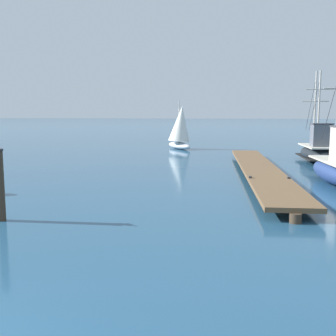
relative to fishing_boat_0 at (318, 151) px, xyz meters
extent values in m
cube|color=brown|center=(-4.33, -6.57, -0.37)|extent=(2.38, 18.44, 0.16)
cylinder|color=#3D3023|center=(-4.04, -15.76, -0.59)|extent=(0.36, 0.36, 0.29)
cylinder|color=#3D3023|center=(-4.18, -11.16, -0.59)|extent=(0.36, 0.36, 0.29)
cylinder|color=#3D3023|center=(-4.33, -6.57, -0.59)|extent=(0.36, 0.36, 0.29)
cylinder|color=#3D3023|center=(-4.47, -1.97, -0.59)|extent=(0.36, 0.36, 0.29)
cylinder|color=#3D3023|center=(-4.61, 2.63, -0.59)|extent=(0.36, 0.36, 0.29)
cube|color=#333338|center=(-5.01, -10.27, -0.25)|extent=(0.13, 0.20, 0.08)
cube|color=#333338|center=(-3.41, -10.22, -0.25)|extent=(0.13, 0.20, 0.08)
ellipsoid|color=black|center=(0.00, 0.09, -0.21)|extent=(2.06, 4.82, 1.06)
cube|color=#B2AD9E|center=(0.00, 0.09, 0.28)|extent=(1.82, 4.33, 0.08)
cube|color=black|center=(0.00, 0.09, -0.45)|extent=(2.08, 4.72, 0.08)
cube|color=#565B66|center=(0.01, -0.63, 1.03)|extent=(1.20, 1.02, 1.42)
cube|color=#3D3D42|center=(0.01, -0.63, 1.77)|extent=(1.30, 1.10, 0.06)
cylinder|color=#B2ADA3|center=(-0.01, 0.33, 2.75)|extent=(0.11, 0.11, 4.87)
cylinder|color=#B2ADA3|center=(-0.01, 0.33, 3.98)|extent=(1.78, 0.09, 0.06)
cylinder|color=#333338|center=(-0.03, 1.64, 3.00)|extent=(0.07, 2.53, 3.60)
cylinder|color=#B2ADA3|center=(-0.03, 1.40, 2.78)|extent=(0.11, 0.11, 4.92)
cylinder|color=#B2ADA3|center=(-0.03, 1.40, 3.23)|extent=(1.78, 0.09, 0.06)
cylinder|color=#333338|center=(-0.05, 2.73, 3.03)|extent=(0.07, 2.56, 3.64)
ellipsoid|color=navy|center=(-1.05, -8.60, -0.21)|extent=(1.82, 5.26, 1.07)
cylinder|color=#333338|center=(-1.14, -7.20, 2.65)|extent=(0.16, 2.20, 3.13)
cylinder|color=#3D3023|center=(-12.78, -16.66, 0.35)|extent=(0.26, 0.26, 2.17)
ellipsoid|color=silver|center=(-10.03, 8.19, -0.44)|extent=(2.89, 3.80, 0.60)
cylinder|color=#B2ADA3|center=(-10.08, 8.28, 1.67)|extent=(0.08, 0.08, 3.63)
cone|color=silver|center=(-9.90, 7.98, 1.49)|extent=(2.86, 2.75, 3.27)
camera|label=1|loc=(-6.20, -27.98, 2.52)|focal=44.02mm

